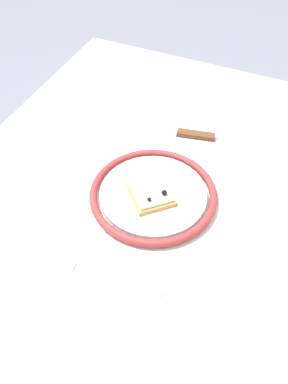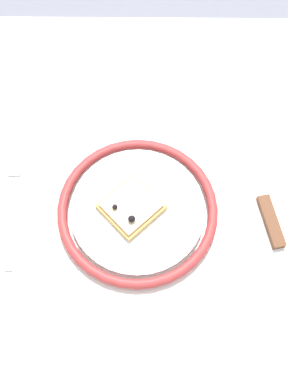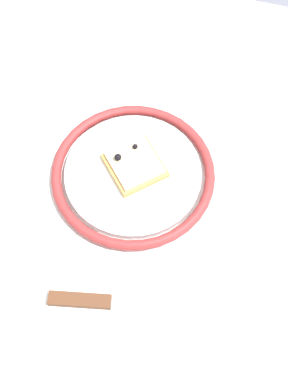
{
  "view_description": "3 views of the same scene",
  "coord_description": "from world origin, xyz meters",
  "px_view_note": "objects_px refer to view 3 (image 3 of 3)",
  "views": [
    {
      "loc": [
        -0.57,
        -0.18,
        1.41
      ],
      "look_at": [
        -0.07,
        0.04,
        0.81
      ],
      "focal_mm": 38.74,
      "sensor_mm": 36.0,
      "label": 1
    },
    {
      "loc": [
        -0.04,
        -0.24,
        1.44
      ],
      "look_at": [
        -0.04,
        0.04,
        0.81
      ],
      "focal_mm": 40.93,
      "sensor_mm": 36.0,
      "label": 2
    },
    {
      "loc": [
        0.34,
        0.15,
        1.51
      ],
      "look_at": [
        -0.02,
        0.05,
        0.78
      ],
      "focal_mm": 49.26,
      "sensor_mm": 36.0,
      "label": 3
    }
  ],
  "objects_px": {
    "dining_table": "(112,225)",
    "plate": "(133,174)",
    "pizza_slice_near": "(135,164)",
    "fork": "(166,78)",
    "knife": "(103,302)"
  },
  "relations": [
    {
      "from": "fork",
      "to": "knife",
      "type": "bearing_deg",
      "value": 1.86
    },
    {
      "from": "pizza_slice_near",
      "to": "fork",
      "type": "height_order",
      "value": "pizza_slice_near"
    },
    {
      "from": "plate",
      "to": "fork",
      "type": "distance_m",
      "value": 0.21
    },
    {
      "from": "plate",
      "to": "fork",
      "type": "height_order",
      "value": "plate"
    },
    {
      "from": "fork",
      "to": "dining_table",
      "type": "bearing_deg",
      "value": -6.18
    },
    {
      "from": "dining_table",
      "to": "plate",
      "type": "relative_size",
      "value": 3.72
    },
    {
      "from": "plate",
      "to": "knife",
      "type": "xyz_separation_m",
      "value": [
        0.21,
        0.01,
        -0.0
      ]
    },
    {
      "from": "knife",
      "to": "fork",
      "type": "relative_size",
      "value": 1.18
    },
    {
      "from": "dining_table",
      "to": "plate",
      "type": "bearing_deg",
      "value": 151.76
    },
    {
      "from": "pizza_slice_near",
      "to": "fork",
      "type": "relative_size",
      "value": 0.57
    },
    {
      "from": "plate",
      "to": "dining_table",
      "type": "bearing_deg",
      "value": -28.24
    },
    {
      "from": "plate",
      "to": "pizza_slice_near",
      "type": "xyz_separation_m",
      "value": [
        -0.01,
        -0.0,
        0.01
      ]
    },
    {
      "from": "plate",
      "to": "pizza_slice_near",
      "type": "height_order",
      "value": "pizza_slice_near"
    },
    {
      "from": "fork",
      "to": "plate",
      "type": "bearing_deg",
      "value": -0.33
    },
    {
      "from": "plate",
      "to": "pizza_slice_near",
      "type": "relative_size",
      "value": 2.26
    }
  ]
}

